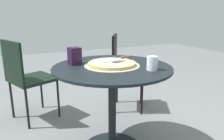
# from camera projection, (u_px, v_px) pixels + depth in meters

# --- Properties ---
(patio_table) EXTENTS (0.92, 0.92, 0.74)m
(patio_table) POSITION_uv_depth(u_px,v_px,m) (112.00, 90.00, 1.70)
(patio_table) COLOR black
(patio_table) RESTS_ON ground
(pizza_on_tray) EXTENTS (0.43, 0.43, 0.04)m
(pizza_on_tray) POSITION_uv_depth(u_px,v_px,m) (112.00, 64.00, 1.67)
(pizza_on_tray) COLOR silver
(pizza_on_tray) RESTS_ON patio_table
(pizza_server) EXTENTS (0.22, 0.10, 0.02)m
(pizza_server) POSITION_uv_depth(u_px,v_px,m) (121.00, 58.00, 1.69)
(pizza_server) COLOR silver
(pizza_server) RESTS_ON pizza_on_tray
(drinking_cup) EXTENTS (0.08, 0.08, 0.10)m
(drinking_cup) POSITION_uv_depth(u_px,v_px,m) (152.00, 63.00, 1.53)
(drinking_cup) COLOR silver
(drinking_cup) RESTS_ON patio_table
(napkin_dispenser) EXTENTS (0.10, 0.10, 0.13)m
(napkin_dispenser) POSITION_uv_depth(u_px,v_px,m) (75.00, 56.00, 1.70)
(napkin_dispenser) COLOR black
(napkin_dispenser) RESTS_ON patio_table
(patio_chair_near) EXTENTS (0.51, 0.51, 0.90)m
(patio_chair_near) POSITION_uv_depth(u_px,v_px,m) (123.00, 67.00, 2.54)
(patio_chair_near) COLOR black
(patio_chair_near) RESTS_ON ground
(patio_chair_far) EXTENTS (0.54, 0.54, 0.87)m
(patio_chair_far) POSITION_uv_depth(u_px,v_px,m) (25.00, 75.00, 2.24)
(patio_chair_far) COLOR black
(patio_chair_far) RESTS_ON ground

